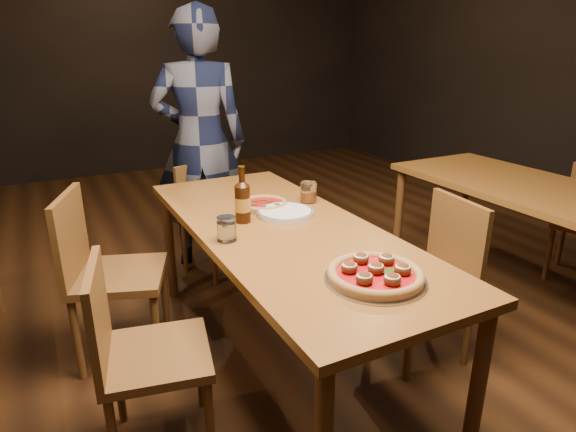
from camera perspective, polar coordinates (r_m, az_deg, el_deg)
name	(u,v)px	position (r m, az deg, el deg)	size (l,w,h in m)	color
ground	(284,358)	(2.67, -0.52, -16.47)	(9.00, 9.00, 0.00)	black
table_main	(283,240)	(2.34, -0.57, -2.91)	(0.80, 2.00, 0.75)	brown
table_right	(548,202)	(3.31, 28.48, 1.48)	(0.80, 2.00, 0.75)	brown
chair_main_nw	(156,354)	(2.02, -15.33, -15.45)	(0.41, 0.41, 0.87)	brown
chair_main_sw	(119,274)	(2.62, -19.41, -6.47)	(0.44, 0.44, 0.95)	brown
chair_main_e	(422,278)	(2.58, 15.60, -7.12)	(0.42, 0.42, 0.89)	brown
chair_end	(216,218)	(3.46, -8.58, -0.23)	(0.38, 0.38, 0.82)	brown
pizza_meatball	(376,274)	(1.82, 10.33, -6.78)	(0.38, 0.38, 0.07)	#B7B7BF
pizza_margherita	(264,204)	(2.59, -2.89, 1.42)	(0.27, 0.27, 0.04)	#B7B7BF
plate_stack	(285,213)	(2.46, -0.32, 0.38)	(0.29, 0.29, 0.03)	white
beer_bottle	(243,203)	(2.35, -5.40, 1.57)	(0.08, 0.08, 0.27)	black
water_glass	(227,229)	(2.15, -7.28, -1.52)	(0.09, 0.09, 0.11)	white
amber_glass	(309,192)	(2.66, 2.45, 2.83)	(0.09, 0.09, 0.11)	#AE5813
diner	(200,142)	(3.53, -10.39, 8.59)	(0.67, 0.44, 1.84)	black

